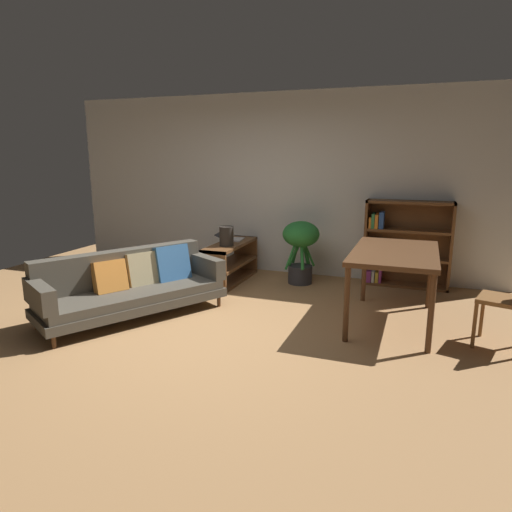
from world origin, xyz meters
name	(u,v)px	position (x,y,z in m)	size (l,w,h in m)	color
ground_plane	(193,330)	(0.00, 0.00, 0.00)	(8.16, 8.16, 0.00)	#A87A4C
back_wall_panel	(274,184)	(0.00, 2.70, 1.35)	(6.80, 0.10, 2.70)	silver
fabric_couch	(131,285)	(-0.87, 0.18, 0.36)	(1.67, 2.16, 0.74)	#56351E
media_console	(231,262)	(-0.37, 1.87, 0.28)	(0.38, 1.22, 0.56)	brown
open_laptop	(231,238)	(-0.46, 2.10, 0.59)	(0.42, 0.36, 0.09)	silver
desk_speaker	(226,236)	(-0.34, 1.67, 0.70)	(0.20, 0.20, 0.27)	#2D2823
potted_floor_plant	(301,244)	(0.60, 2.12, 0.57)	(0.52, 0.56, 0.89)	#333338
dining_table	(395,258)	(1.93, 0.94, 0.73)	(0.87, 1.45, 0.81)	#56351E
dining_chair_near	(512,298)	(3.02, 0.62, 0.50)	(0.52, 0.49, 0.87)	brown
bookshelf	(402,244)	(1.94, 2.53, 0.59)	(1.15, 0.31, 1.19)	brown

